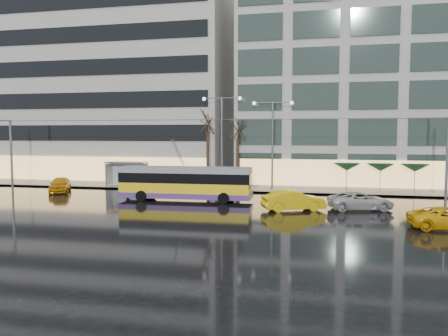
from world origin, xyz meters
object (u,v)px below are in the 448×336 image
(bus_shelter, at_px, (124,168))
(street_lamp_near, at_px, (222,129))
(taxi_a, at_px, (60,184))
(trolleybus, at_px, (185,184))

(bus_shelter, relative_size, street_lamp_near, 0.47)
(bus_shelter, distance_m, taxi_a, 6.62)
(trolleybus, bearing_deg, street_lamp_near, 79.16)
(trolleybus, xyz_separation_m, taxi_a, (-13.30, 2.67, -0.65))
(trolleybus, xyz_separation_m, bus_shelter, (-8.93, 7.49, 0.58))
(street_lamp_near, bearing_deg, bus_shelter, -179.37)
(trolleybus, xyz_separation_m, street_lamp_near, (1.46, 7.60, 4.61))
(trolleybus, distance_m, street_lamp_near, 9.01)
(trolleybus, distance_m, bus_shelter, 11.67)
(bus_shelter, xyz_separation_m, taxi_a, (-4.37, -4.82, -1.23))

